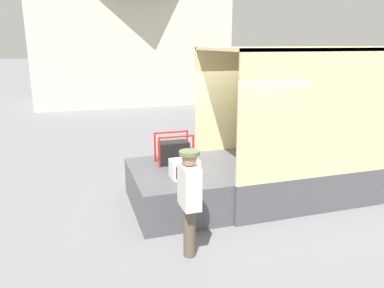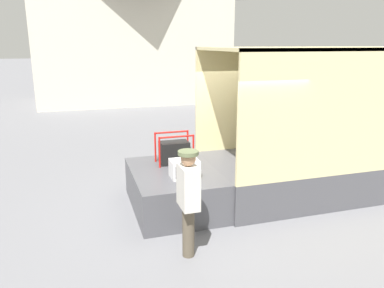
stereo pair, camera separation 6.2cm
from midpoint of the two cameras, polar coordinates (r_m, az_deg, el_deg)
ground_plane at (r=7.61m, az=2.85°, el=-8.76°), size 160.00×160.00×0.00m
tailgate_deck at (r=7.25m, az=-3.01°, el=-6.84°), size 1.58×2.16×0.74m
microwave at (r=6.72m, az=-1.41°, el=-3.77°), size 0.50×0.38×0.32m
portable_generator at (r=7.50m, az=-2.88°, el=-1.21°), size 0.72×0.44×0.61m
worker_person at (r=5.40m, az=-0.73°, el=-7.58°), size 0.29×0.44×1.63m
house_backdrop at (r=21.58m, az=-9.92°, el=16.87°), size 10.20×6.41×7.50m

